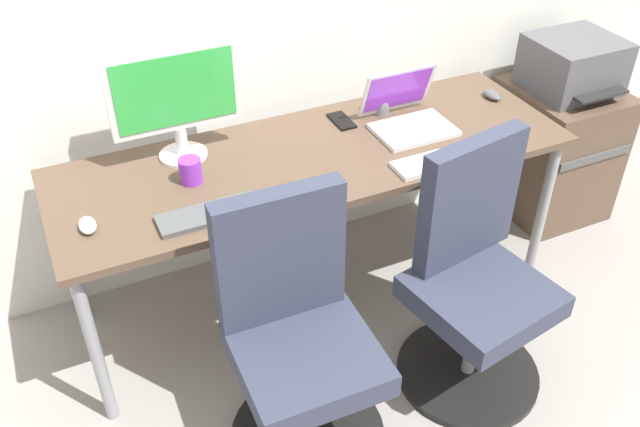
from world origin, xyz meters
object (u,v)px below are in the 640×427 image
at_px(office_chair_left, 298,343).
at_px(office_chair_right, 474,282).
at_px(open_laptop, 407,113).
at_px(printer, 573,65).
at_px(side_cabinet, 553,149).
at_px(desktop_monitor, 175,96).
at_px(coffee_mug, 190,171).

bearing_deg(office_chair_left, office_chair_right, -0.08).
bearing_deg(open_laptop, printer, 4.39).
xyz_separation_m(side_cabinet, open_laptop, (-0.91, -0.07, 0.44)).
relative_size(desktop_monitor, coffee_mug, 5.22).
relative_size(side_cabinet, desktop_monitor, 1.36).
bearing_deg(coffee_mug, printer, 3.11).
bearing_deg(open_laptop, desktop_monitor, 170.35).
bearing_deg(office_chair_right, printer, 36.05).
distance_m(side_cabinet, printer, 0.45).
bearing_deg(side_cabinet, office_chair_right, -143.91).
bearing_deg(office_chair_right, coffee_mug, 142.93).
relative_size(office_chair_right, desktop_monitor, 1.96).
distance_m(office_chair_left, office_chair_right, 0.68).
xyz_separation_m(office_chair_right, desktop_monitor, (-0.80, 0.80, 0.54)).
bearing_deg(side_cabinet, coffee_mug, -176.86).
bearing_deg(side_cabinet, desktop_monitor, 177.46).
xyz_separation_m(office_chair_left, open_laptop, (0.76, 0.65, 0.34)).
xyz_separation_m(printer, coffee_mug, (-1.81, -0.10, -0.01)).
bearing_deg(coffee_mug, office_chair_right, -37.07).
height_order(office_chair_left, open_laptop, office_chair_left).
distance_m(open_laptop, coffee_mug, 0.90).
height_order(side_cabinet, coffee_mug, coffee_mug).
height_order(desktop_monitor, coffee_mug, desktop_monitor).
xyz_separation_m(office_chair_left, coffee_mug, (-0.14, 0.62, 0.34)).
bearing_deg(open_laptop, side_cabinet, 4.45).
height_order(open_laptop, coffee_mug, open_laptop).
height_order(side_cabinet, open_laptop, open_laptop).
relative_size(printer, open_laptop, 1.29).
bearing_deg(open_laptop, office_chair_right, -97.04).
bearing_deg(printer, desktop_monitor, 177.43).
xyz_separation_m(desktop_monitor, coffee_mug, (-0.02, -0.18, -0.20)).
bearing_deg(side_cabinet, open_laptop, -175.55).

